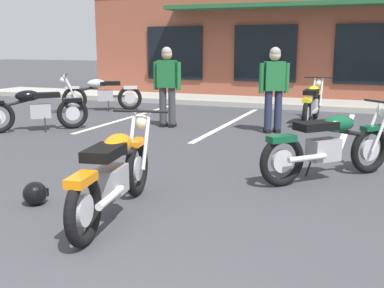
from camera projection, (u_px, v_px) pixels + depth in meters
The scene contains 12 objects.
ground_plane at pixel (226, 178), 6.23m from camera, with size 80.00×80.00×0.00m, color #3D3D42.
sidewalk_kerb at pixel (309, 104), 13.41m from camera, with size 22.00×1.80×0.14m, color #A8A59E.
brick_storefront_building at pixel (326, 42), 16.23m from camera, with size 14.95×6.20×3.63m.
painted_stall_lines at pixel (285, 126), 10.14m from camera, with size 7.58×4.80×0.01m.
motorcycle_foreground_classic at pixel (115, 172), 4.76m from camera, with size 0.77×2.10×0.98m.
motorcycle_red_sportbike at pixel (101, 93), 12.49m from camera, with size 1.87×1.34×0.98m.
motorcycle_silver_naked at pixel (330, 144), 6.09m from camera, with size 1.62×1.68×0.98m.
motorcycle_blue_standard at pixel (312, 103), 10.45m from camera, with size 0.66×2.11×0.98m.
motorcycle_green_cafe_racer at pixel (35, 108), 9.53m from camera, with size 1.69×1.61×0.98m.
person_in_black_shirt at pixel (167, 82), 9.88m from camera, with size 0.61×0.30×1.68m.
person_in_shorts_foreground at pixel (274, 85), 9.22m from camera, with size 0.58×0.40×1.68m.
helmet_on_pavement at pixel (35, 193), 5.16m from camera, with size 0.26×0.26×0.26m.
Camera 1 is at (1.77, -2.00, 1.72)m, focal length 44.37 mm.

